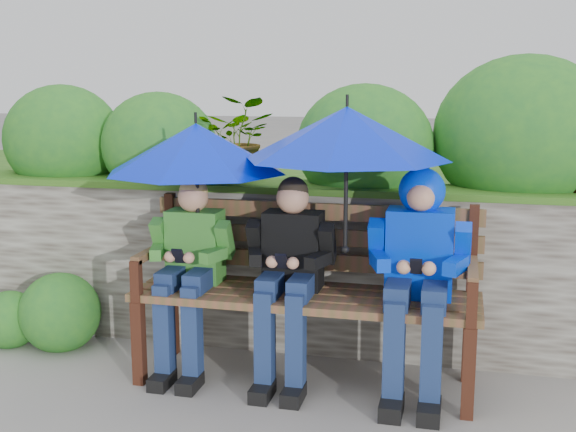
% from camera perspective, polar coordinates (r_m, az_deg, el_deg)
% --- Properties ---
extents(ground, '(60.00, 60.00, 0.00)m').
position_cam_1_polar(ground, '(4.01, -0.35, -13.73)').
color(ground, slate).
rests_on(ground, ground).
extents(garden_backdrop, '(8.00, 2.85, 1.85)m').
position_cam_1_polar(garden_backdrop, '(5.33, 3.98, -0.83)').
color(garden_backdrop, '#554C43').
rests_on(garden_backdrop, ground).
extents(park_bench, '(1.89, 0.55, 1.00)m').
position_cam_1_polar(park_bench, '(4.02, 1.60, -5.07)').
color(park_bench, '#391A10').
rests_on(park_bench, ground).
extents(boy_left, '(0.46, 0.53, 1.12)m').
position_cam_1_polar(boy_left, '(4.11, -7.79, -3.73)').
color(boy_left, '#20861E').
rests_on(boy_left, ground).
extents(boy_middle, '(0.48, 0.55, 1.14)m').
position_cam_1_polar(boy_middle, '(3.93, 0.09, -4.12)').
color(boy_middle, black).
rests_on(boy_middle, ground).
extents(boy_right, '(0.53, 0.64, 1.21)m').
position_cam_1_polar(boy_right, '(3.82, 10.27, -3.60)').
color(boy_right, '#043ECD').
rests_on(boy_right, ground).
extents(umbrella_left, '(1.02, 1.02, 0.75)m').
position_cam_1_polar(umbrella_left, '(4.02, -7.26, 5.34)').
color(umbrella_left, '#001DDF').
rests_on(umbrella_left, ground).
extents(umbrella_right, '(1.08, 1.08, 0.83)m').
position_cam_1_polar(umbrella_right, '(3.75, 4.67, 6.53)').
color(umbrella_right, '#001DDF').
rests_on(umbrella_right, ground).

